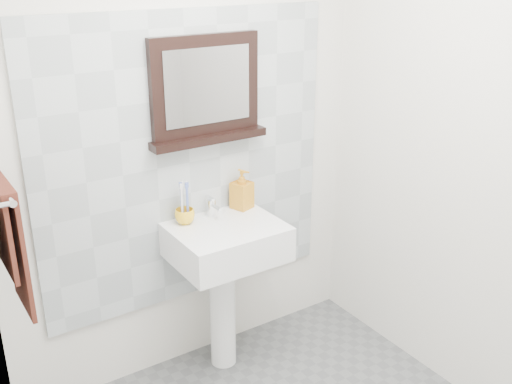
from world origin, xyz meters
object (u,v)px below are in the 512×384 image
(pedestal_sink, at_px, (226,257))
(toothbrush_cup, at_px, (185,216))
(hand_towel, at_px, (10,237))
(soap_dispenser, at_px, (242,189))
(framed_mirror, at_px, (205,92))

(pedestal_sink, xyz_separation_m, toothbrush_cup, (-0.16, 0.13, 0.22))
(toothbrush_cup, distance_m, hand_towel, 0.91)
(toothbrush_cup, height_order, soap_dispenser, soap_dispenser)
(pedestal_sink, xyz_separation_m, hand_towel, (-1.02, -0.10, 0.42))
(soap_dispenser, bearing_deg, toothbrush_cup, 163.81)
(pedestal_sink, height_order, soap_dispenser, soap_dispenser)
(toothbrush_cup, bearing_deg, hand_towel, -165.57)
(soap_dispenser, xyz_separation_m, hand_towel, (-1.21, -0.24, 0.13))
(soap_dispenser, distance_m, hand_towel, 1.24)
(framed_mirror, relative_size, hand_towel, 1.13)
(pedestal_sink, bearing_deg, soap_dispenser, 36.70)
(pedestal_sink, relative_size, soap_dispenser, 4.44)
(toothbrush_cup, bearing_deg, pedestal_sink, -38.33)
(soap_dispenser, distance_m, framed_mirror, 0.56)
(pedestal_sink, distance_m, toothbrush_cup, 0.30)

